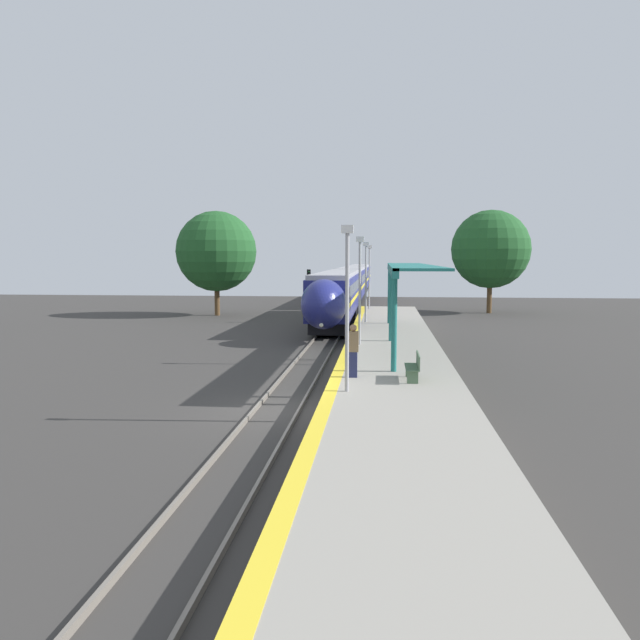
# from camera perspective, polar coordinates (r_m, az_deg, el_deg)

# --- Properties ---
(ground_plane) EXTENTS (120.00, 120.00, 0.00)m
(ground_plane) POSITION_cam_1_polar(r_m,az_deg,el_deg) (20.64, -3.87, -8.29)
(ground_plane) COLOR #383533
(rail_left) EXTENTS (0.08, 90.00, 0.15)m
(rail_left) POSITION_cam_1_polar(r_m,az_deg,el_deg) (20.75, -5.85, -8.02)
(rail_left) COLOR slate
(rail_left) RESTS_ON ground_plane
(rail_right) EXTENTS (0.08, 90.00, 0.15)m
(rail_right) POSITION_cam_1_polar(r_m,az_deg,el_deg) (20.51, -1.87, -8.15)
(rail_right) COLOR slate
(rail_right) RESTS_ON ground_plane
(train) EXTENTS (2.77, 68.04, 3.93)m
(train) POSITION_cam_1_polar(r_m,az_deg,el_deg) (67.94, 2.90, 3.41)
(train) COLOR black
(train) RESTS_ON ground_plane
(platform_right) EXTENTS (4.39, 64.00, 0.97)m
(platform_right) POSITION_cam_1_polar(r_m,az_deg,el_deg) (20.25, 6.95, -7.18)
(platform_right) COLOR gray
(platform_right) RESTS_ON ground_plane
(platform_bench) EXTENTS (0.44, 1.54, 0.89)m
(platform_bench) POSITION_cam_1_polar(r_m,az_deg,el_deg) (20.79, 8.63, -4.19)
(platform_bench) COLOR #4C6B4C
(platform_bench) RESTS_ON platform_right
(person_waiting) EXTENTS (0.36, 0.24, 1.80)m
(person_waiting) POSITION_cam_1_polar(r_m,az_deg,el_deg) (21.01, 3.05, -2.72)
(person_waiting) COLOR navy
(person_waiting) RESTS_ON platform_right
(railway_signal) EXTENTS (0.28, 0.28, 4.09)m
(railway_signal) POSITION_cam_1_polar(r_m,az_deg,el_deg) (47.80, -1.03, 2.76)
(railway_signal) COLOR #59595E
(railway_signal) RESTS_ON ground_plane
(lamppost_near) EXTENTS (0.36, 0.20, 4.99)m
(lamppost_near) POSITION_cam_1_polar(r_m,az_deg,el_deg) (18.59, 2.50, 2.17)
(lamppost_near) COLOR #9E9EA3
(lamppost_near) RESTS_ON platform_right
(lamppost_mid) EXTENTS (0.36, 0.20, 4.99)m
(lamppost_mid) POSITION_cam_1_polar(r_m,az_deg,el_deg) (28.83, 3.66, 3.43)
(lamppost_mid) COLOR #9E9EA3
(lamppost_mid) RESTS_ON platform_right
(lamppost_far) EXTENTS (0.36, 0.20, 4.99)m
(lamppost_far) POSITION_cam_1_polar(r_m,az_deg,el_deg) (39.09, 4.21, 4.03)
(lamppost_far) COLOR #9E9EA3
(lamppost_far) RESTS_ON platform_right
(lamppost_farthest) EXTENTS (0.36, 0.20, 4.99)m
(lamppost_farthest) POSITION_cam_1_polar(r_m,az_deg,el_deg) (49.34, 4.54, 4.37)
(lamppost_farthest) COLOR #9E9EA3
(lamppost_farthest) RESTS_ON platform_right
(station_canopy) EXTENTS (2.02, 19.42, 3.69)m
(station_canopy) POSITION_cam_1_polar(r_m,az_deg,el_deg) (30.23, 7.67, 4.61)
(station_canopy) COLOR #1E6B66
(station_canopy) RESTS_ON platform_right
(background_tree_left) EXTENTS (6.88, 6.88, 8.97)m
(background_tree_left) POSITION_cam_1_polar(r_m,az_deg,el_deg) (54.49, -9.46, 6.21)
(background_tree_left) COLOR brown
(background_tree_left) RESTS_ON ground_plane
(background_tree_right) EXTENTS (7.00, 7.00, 9.24)m
(background_tree_right) POSITION_cam_1_polar(r_m,az_deg,el_deg) (58.13, 15.33, 6.26)
(background_tree_right) COLOR brown
(background_tree_right) RESTS_ON ground_plane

